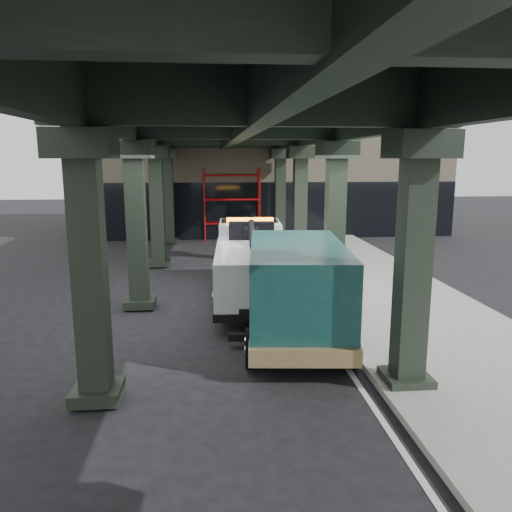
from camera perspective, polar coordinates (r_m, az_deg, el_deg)
ground at (r=13.77m, az=0.11°, el=-8.00°), size 90.00×90.00×0.00m
sidewalk at (r=16.62m, az=15.12°, el=-4.76°), size 5.00×40.00×0.15m
lane_stripe at (r=15.89m, az=5.56°, el=-5.41°), size 0.12×38.00×0.01m
viaduct at (r=15.01m, az=-2.20°, el=14.74°), size 7.40×32.00×6.40m
building at (r=33.11m, az=0.26°, el=10.21°), size 22.00×10.00×8.00m
scaffolding at (r=27.73m, az=-2.79°, el=6.12°), size 3.08×0.88×4.00m
tow_truck at (r=16.32m, az=-0.50°, el=-0.42°), size 2.62×7.90×2.56m
towed_van at (r=12.64m, az=4.55°, el=-3.49°), size 2.94×6.28×2.47m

